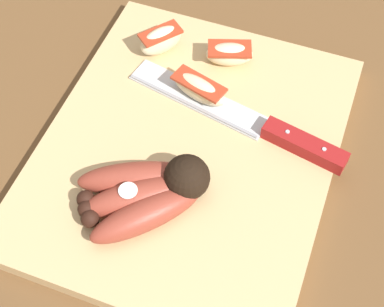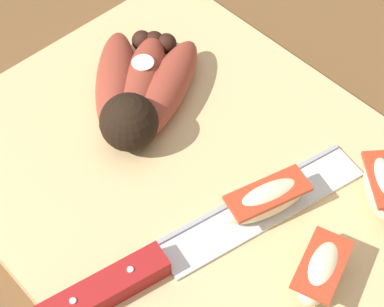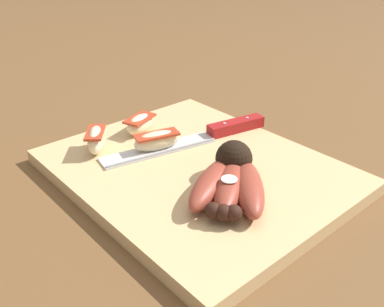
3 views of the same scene
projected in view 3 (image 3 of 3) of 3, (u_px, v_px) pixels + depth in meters
ground_plane at (206, 173)px, 0.63m from camera, size 6.00×6.00×0.00m
cutting_board at (198, 172)px, 0.61m from camera, size 0.40×0.33×0.02m
banana_bunch at (231, 180)px, 0.54m from camera, size 0.14×0.15×0.05m
chefs_knife at (211, 134)px, 0.68m from camera, size 0.08×0.28×0.02m
apple_wedge_near at (96, 139)px, 0.63m from camera, size 0.06×0.05×0.04m
apple_wedge_middle at (157, 140)px, 0.64m from camera, size 0.04×0.08×0.03m
apple_wedge_far at (140, 124)px, 0.69m from camera, size 0.05×0.06×0.03m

